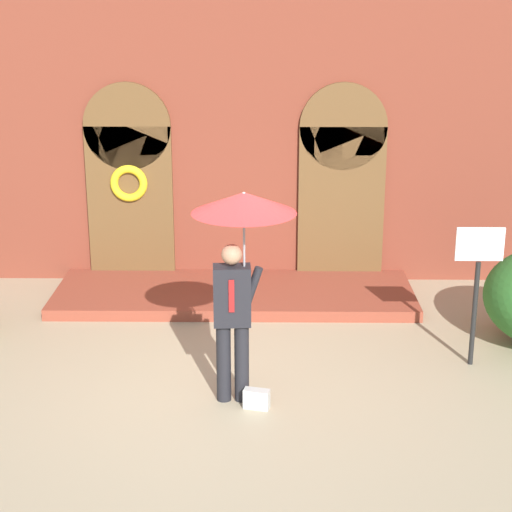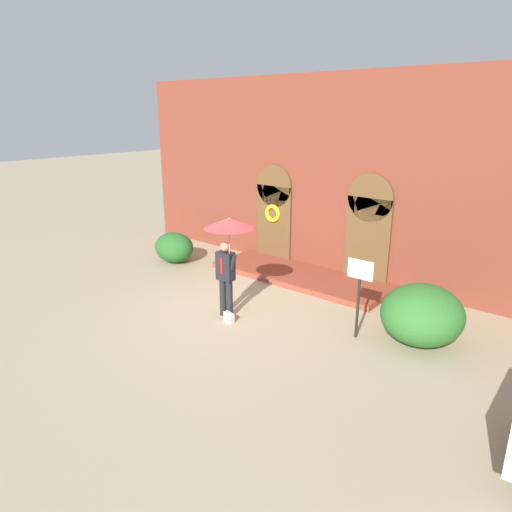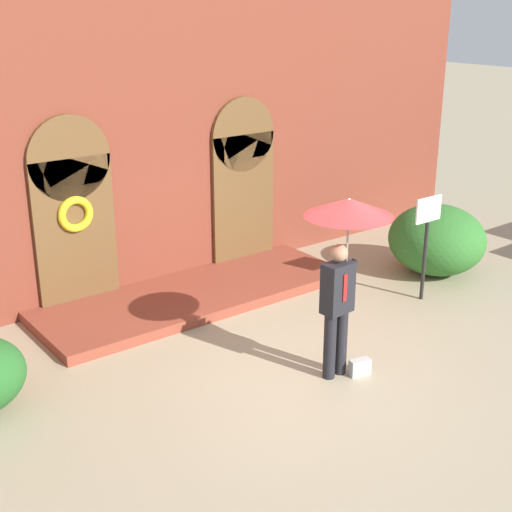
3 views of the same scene
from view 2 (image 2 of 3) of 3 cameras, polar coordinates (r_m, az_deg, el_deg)
name	(u,v)px [view 2 (image 2 of 3)]	position (r m, az deg, el deg)	size (l,w,h in m)	color
ground_plane	(227,313)	(10.97, -3.63, -7.09)	(80.00, 80.00, 0.00)	tan
building_facade	(324,181)	(13.43, 8.46, 9.30)	(14.00, 2.30, 5.60)	brown
person_with_umbrella	(228,238)	(10.10, -3.51, 2.28)	(1.10, 1.10, 2.36)	black
handbag	(229,317)	(10.48, -3.40, -7.65)	(0.28, 0.12, 0.22)	#B7B7B2
sign_post	(359,286)	(9.60, 12.79, -3.67)	(0.56, 0.06, 1.72)	black
shrub_left	(174,247)	(14.65, -10.19, 1.06)	(1.33, 1.09, 0.95)	#235B23
shrub_right	(422,314)	(9.99, 20.04, -6.88)	(1.66, 1.73, 1.23)	#2D6B28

